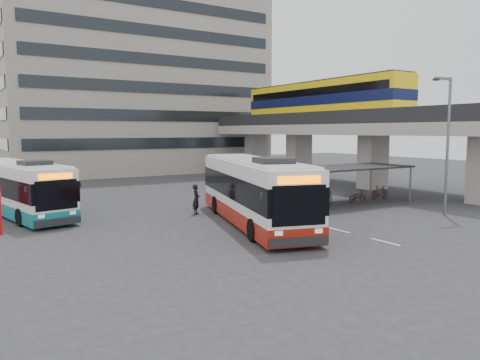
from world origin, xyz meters
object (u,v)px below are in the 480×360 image
bus_teal (19,189)px  pedestrian (196,199)px  bus_main (253,191)px  lamp_post (447,138)px

bus_teal → pedestrian: bearing=-42.3°
bus_main → pedestrian: bus_main is taller
pedestrian → lamp_post: (12.13, -7.99, 3.65)m
lamp_post → bus_teal: bearing=154.6°
bus_main → bus_teal: 13.99m
pedestrian → lamp_post: lamp_post is taller
bus_main → pedestrian: bearing=125.2°
pedestrian → lamp_post: size_ratio=0.22×
bus_main → pedestrian: (-1.39, 4.04, -0.82)m
bus_main → lamp_post: 11.79m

